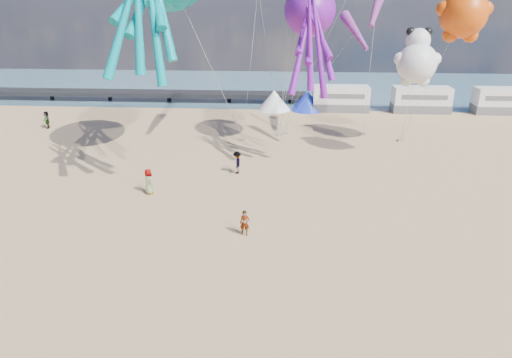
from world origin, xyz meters
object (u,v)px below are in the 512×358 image
Objects in this scene: tent_white at (274,100)px; sandbag_d at (363,135)px; motorhome_0 at (341,98)px; windsock_mid at (376,10)px; beachgoer_2 at (237,163)px; sandbag_c at (401,140)px; beachgoer_6 at (149,181)px; sandbag_a at (243,139)px; motorhome_2 at (503,101)px; windsock_right at (355,31)px; kite_panda at (417,63)px; motorhome_1 at (421,100)px; sandbag_e at (279,135)px; kite_teddy_orange at (464,14)px; kite_octopus_purple at (310,10)px; sandbag_b at (285,133)px; standing_person at (245,223)px; tent_blue at (307,100)px; beachgoer_4 at (47,120)px.

sandbag_d is (9.21, -10.51, -1.09)m from tent_white.
motorhome_0 is 16.07m from windsock_mid.
beachgoer_2 is 17.62m from sandbag_c.
beachgoer_6 reaches higher than sandbag_a.
sandbag_c is at bearing -139.99° from motorhome_2.
windsock_right is (9.22, 6.21, 9.39)m from beachgoer_2.
motorhome_2 is 24.25m from kite_panda.
motorhome_1 reaches higher than sandbag_e.
windsock_right is at bearing 167.07° from kite_teddy_orange.
kite_octopus_purple is (5.84, -1.53, 11.76)m from sandbag_a.
motorhome_0 is 12.47m from sandbag_b.
standing_person is 20.41m from sandbag_e.
kite_octopus_purple is 4.16m from windsock_right.
sandbag_a is (-29.58, -12.92, -1.39)m from motorhome_2.
tent_white reaches higher than sandbag_c.
kite_panda reaches higher than sandbag_c.
beachgoer_6 is 3.65× the size of sandbag_c.
motorhome_0 is 4.01m from tent_blue.
motorhome_1 is 19.23m from sandbag_b.
tent_white is (-17.50, 0.00, -0.30)m from motorhome_1.
beachgoer_4 is (-50.60, -9.83, -0.61)m from motorhome_2.
windsock_mid is (-3.49, -0.11, 11.75)m from sandbag_c.
tent_white is at bearing 94.51° from sandbag_e.
windsock_right is (2.97, -15.45, 9.08)m from tent_blue.
beachgoer_2 is 3.55× the size of sandbag_a.
beachgoer_6 is 14.18m from sandbag_a.
tent_white is 4.00m from tent_blue.
kite_panda is at bearing -66.49° from tent_blue.
sandbag_a is 1.00× the size of sandbag_c.
beachgoer_2 is 24.41m from beachgoer_4.
beachgoer_4 is 32.47m from windsock_right.
tent_blue reaches higher than beachgoer_6.
sandbag_a is 0.10× the size of windsock_right.
beachgoer_4 is at bearing -160.39° from tent_blue.
kite_panda reaches higher than beachgoer_4.
kite_teddy_orange is at bearing -17.74° from sandbag_b.
motorhome_0 is 17.80m from windsock_right.
sandbag_b is (2.23, 21.01, -0.66)m from standing_person.
windsock_mid reaches higher than beachgoer_4.
sandbag_c is 0.08× the size of kite_teddy_orange.
sandbag_a is at bearing -116.99° from tent_blue.
sandbag_d is (32.81, -0.68, -0.78)m from beachgoer_4.
kite_teddy_orange is 8.69m from windsock_right.
motorhome_0 and motorhome_2 have the same top height.
motorhome_1 is 1.32× the size of windsock_right.
motorhome_2 is 21.44m from kite_teddy_orange.
beachgoer_2 is 11.76m from sandbag_b.
sandbag_a is 1.00× the size of sandbag_e.
sandbag_a is (-1.83, 18.62, -0.66)m from standing_person.
kite_teddy_orange is (15.54, -15.04, 10.42)m from tent_white.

